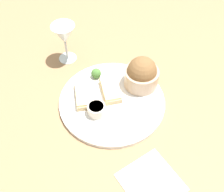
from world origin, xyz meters
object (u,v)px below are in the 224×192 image
at_px(salad_bowl, 142,74).
at_px(napkin, 151,182).
at_px(sauce_ramekin, 96,109).
at_px(wine_glass, 64,36).
at_px(cheese_toast_far, 83,95).
at_px(cheese_toast_near, 110,90).

distance_m(salad_bowl, napkin, 0.34).
distance_m(salad_bowl, sauce_ramekin, 0.19).
relative_size(sauce_ramekin, wine_glass, 0.38).
height_order(salad_bowl, cheese_toast_far, salad_bowl).
bearing_deg(cheese_toast_far, salad_bowl, 86.62).
bearing_deg(salad_bowl, sauce_ramekin, -70.91).
bearing_deg(wine_glass, napkin, 8.23).
bearing_deg(wine_glass, cheese_toast_near, 20.81).
bearing_deg(salad_bowl, cheese_toast_near, -90.03).
bearing_deg(cheese_toast_far, wine_glass, 178.90).
bearing_deg(cheese_toast_near, salad_bowl, 89.97).
height_order(sauce_ramekin, cheese_toast_far, sauce_ramekin).
xyz_separation_m(wine_glass, napkin, (0.54, 0.08, -0.10)).
xyz_separation_m(sauce_ramekin, wine_glass, (-0.28, -0.02, 0.07)).
distance_m(sauce_ramekin, napkin, 0.26).
relative_size(salad_bowl, sauce_ramekin, 2.04).
xyz_separation_m(sauce_ramekin, cheese_toast_near, (-0.06, 0.07, -0.01)).
bearing_deg(cheese_toast_far, cheese_toast_near, 82.56).
relative_size(sauce_ramekin, napkin, 0.33).
relative_size(cheese_toast_near, napkin, 0.65).
distance_m(sauce_ramekin, wine_glass, 0.29).
height_order(sauce_ramekin, napkin, sauce_ramekin).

